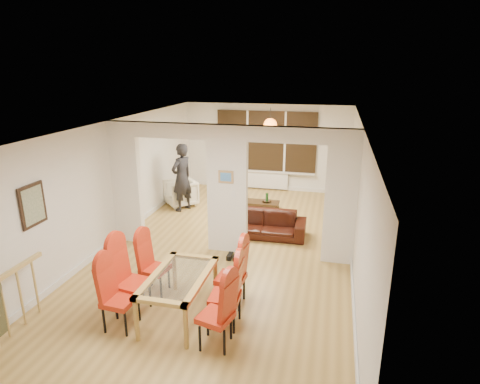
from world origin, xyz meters
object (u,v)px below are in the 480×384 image
at_px(dining_chair_rc, 231,274).
at_px(sofa, 263,224).
at_px(armchair, 181,193).
at_px(dining_chair_lc, 155,265).
at_px(bottle, 267,198).
at_px(dining_chair_la, 119,296).
at_px(coffee_table, 262,205).
at_px(dining_chair_ra, 215,312).
at_px(dining_chair_rb, 225,292).
at_px(dining_chair_lb, 131,279).
at_px(person, 182,178).
at_px(television, 330,205).
at_px(dining_table, 180,296).
at_px(bowl, 266,201).

relative_size(dining_chair_rc, sofa, 0.57).
bearing_deg(sofa, armchair, 148.08).
bearing_deg(dining_chair_lc, bottle, 84.70).
xyz_separation_m(dining_chair_la, coffee_table, (1.07, 5.48, -0.42)).
bearing_deg(sofa, dining_chair_lc, -116.79).
bearing_deg(dining_chair_ra, dining_chair_lc, 157.17).
bearing_deg(sofa, coffee_table, 99.81).
distance_m(dining_chair_rb, bottle, 5.01).
relative_size(dining_chair_la, dining_chair_rb, 0.97).
height_order(dining_chair_la, coffee_table, dining_chair_la).
bearing_deg(dining_chair_rc, dining_chair_ra, -82.44).
xyz_separation_m(dining_chair_lc, dining_chair_rc, (1.31, -0.04, 0.03)).
distance_m(dining_chair_lc, dining_chair_ra, 1.73).
height_order(dining_chair_la, dining_chair_lb, dining_chair_lb).
distance_m(dining_chair_lb, dining_chair_rc, 1.52).
relative_size(dining_chair_rc, coffee_table, 1.20).
relative_size(person, television, 1.80).
height_order(dining_table, person, person).
bearing_deg(television, dining_chair_ra, 166.78).
bearing_deg(coffee_table, armchair, -174.96).
bearing_deg(person, television, 121.63).
height_order(dining_chair_ra, bowl, dining_chair_ra).
height_order(sofa, armchair, armchair).
bearing_deg(dining_chair_lc, dining_chair_rc, 7.23).
height_order(armchair, bowl, armchair).
relative_size(armchair, coffee_table, 0.86).
height_order(dining_chair_lb, television, dining_chair_lb).
bearing_deg(bottle, coffee_table, 158.12).
height_order(dining_chair_lb, coffee_table, dining_chair_lb).
bearing_deg(dining_chair_lb, armchair, 111.42).
bearing_deg(dining_chair_ra, bowl, 107.56).
relative_size(dining_chair_rb, dining_chair_rc, 1.00).
bearing_deg(person, dining_table, 44.93).
height_order(dining_chair_rc, television, dining_chair_rc).
bearing_deg(dining_chair_la, armchair, 106.50).
xyz_separation_m(dining_chair_rb, armchair, (-2.61, 4.86, -0.19)).
bearing_deg(dining_chair_lb, dining_chair_rc, 30.06).
distance_m(dining_chair_lb, bowl, 5.22).
relative_size(dining_table, dining_chair_ra, 1.40).
distance_m(dining_chair_rc, armchair, 5.02).
distance_m(dining_chair_lc, television, 5.21).
distance_m(dining_chair_rc, sofa, 2.82).
height_order(dining_chair_rc, armchair, dining_chair_rc).
bearing_deg(coffee_table, dining_chair_lc, -102.36).
xyz_separation_m(dining_table, dining_chair_lb, (-0.74, -0.07, 0.23)).
height_order(dining_chair_lc, dining_chair_ra, dining_chair_ra).
relative_size(dining_chair_lc, bottle, 3.52).
bearing_deg(dining_chair_lb, sofa, 75.55).
relative_size(dining_chair_lb, dining_chair_lc, 1.13).
height_order(dining_chair_la, dining_chair_ra, same).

